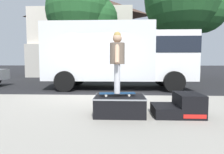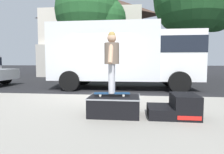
# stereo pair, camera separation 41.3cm
# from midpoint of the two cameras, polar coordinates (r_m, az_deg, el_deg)

# --- Properties ---
(ground_plane) EXTENTS (140.00, 140.00, 0.00)m
(ground_plane) POSITION_cam_midpoint_polar(r_m,az_deg,el_deg) (7.44, -6.85, -5.54)
(ground_plane) COLOR black
(sidewalk_slab) EXTENTS (50.00, 5.00, 0.12)m
(sidewalk_slab) POSITION_cam_midpoint_polar(r_m,az_deg,el_deg) (4.56, -13.15, -11.20)
(sidewalk_slab) COLOR gray
(sidewalk_slab) RESTS_ON ground
(skate_box) EXTENTS (1.09, 0.82, 0.42)m
(skate_box) POSITION_cam_midpoint_polar(r_m,az_deg,el_deg) (4.29, -0.51, -8.18)
(skate_box) COLOR black
(skate_box) RESTS_ON sidewalk_slab
(kicker_ramp) EXTENTS (1.02, 0.77, 0.48)m
(kicker_ramp) POSITION_cam_midpoint_polar(r_m,az_deg,el_deg) (4.43, 17.08, -8.27)
(kicker_ramp) COLOR black
(kicker_ramp) RESTS_ON sidewalk_slab
(skateboard) EXTENTS (0.80, 0.30, 0.07)m
(skateboard) POSITION_cam_midpoint_polar(r_m,az_deg,el_deg) (4.25, -1.27, -4.85)
(skateboard) COLOR navy
(skateboard) RESTS_ON skate_box
(skater_kid) EXTENTS (0.32, 0.68, 1.32)m
(skater_kid) POSITION_cam_midpoint_polar(r_m,az_deg,el_deg) (4.20, -1.29, 5.84)
(skater_kid) COLOR silver
(skater_kid) RESTS_ON skateboard
(box_truck) EXTENTS (6.91, 2.63, 3.05)m
(box_truck) POSITION_cam_midpoint_polar(r_m,az_deg,el_deg) (9.44, 0.99, 6.94)
(box_truck) COLOR silver
(box_truck) RESTS_ON ground
(street_tree_main) EXTENTS (5.87, 5.34, 8.44)m
(street_tree_main) POSITION_cam_midpoint_polar(r_m,az_deg,el_deg) (15.65, 20.29, 20.14)
(street_tree_main) COLOR brown
(street_tree_main) RESTS_ON ground
(street_tree_neighbour) EXTENTS (5.25, 4.77, 7.47)m
(street_tree_neighbour) POSITION_cam_midpoint_polar(r_m,az_deg,el_deg) (15.23, -9.45, 18.20)
(street_tree_neighbour) COLOR brown
(street_tree_neighbour) RESTS_ON ground
(house_behind) EXTENTS (9.54, 8.22, 8.40)m
(house_behind) POSITION_cam_midpoint_polar(r_m,az_deg,el_deg) (20.61, -8.12, 12.59)
(house_behind) COLOR beige
(house_behind) RESTS_ON ground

